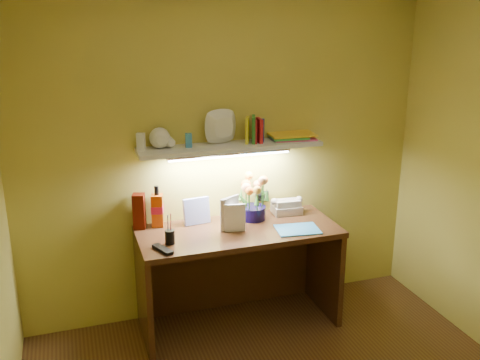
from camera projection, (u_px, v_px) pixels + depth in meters
The scene contains 13 objects.
desk at pixel (239, 277), 3.83m from camera, with size 1.40×0.60×0.75m, color #3C1F10.
flower_bouquet at pixel (253, 197), 3.86m from camera, with size 0.21×0.21×0.33m, color black, non-canonical shape.
telephone at pixel (287, 205), 4.01m from camera, with size 0.21×0.16×0.12m, color beige, non-canonical shape.
desk_clock at pixel (295, 207), 4.03m from camera, with size 0.08×0.04×0.08m, color #ADAEB2.
whisky_bottle at pixel (157, 206), 3.74m from camera, with size 0.08×0.08×0.30m, color #BF4107, non-canonical shape.
whisky_box at pixel (139, 211), 3.71m from camera, with size 0.08×0.08×0.25m, color #541204.
pen_cup at pixel (170, 232), 3.47m from camera, with size 0.06×0.06×0.16m, color black.
art_card at pixel (197, 211), 3.80m from camera, with size 0.19×0.04×0.19m, color silver, non-canonical shape.
tv_remote at pixel (163, 249), 3.38m from camera, with size 0.05×0.18×0.02m, color black.
blue_folder at pixel (298, 229), 3.71m from camera, with size 0.29×0.22×0.01m, color #388FCB.
desk_book_a at pixel (221, 216), 3.64m from camera, with size 0.17×0.02×0.23m, color silver.
desk_book_b at pixel (224, 218), 3.64m from camera, with size 0.15×0.02×0.20m, color white.
wall_shelf at pixel (230, 142), 3.71m from camera, with size 1.30×0.32×0.22m.
Camera 1 is at (-1.07, -2.08, 2.18)m, focal length 40.00 mm.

